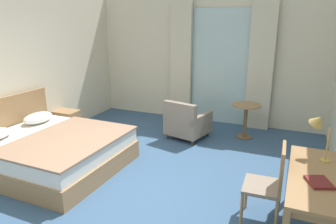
# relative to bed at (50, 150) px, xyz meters

# --- Properties ---
(ground) EXTENTS (5.87, 7.57, 0.10)m
(ground) POSITION_rel_bed_xyz_m (1.59, -0.13, -0.34)
(ground) COLOR #38567A
(wall_back) EXTENTS (5.47, 0.12, 2.89)m
(wall_back) POSITION_rel_bed_xyz_m (1.59, 3.40, 1.15)
(wall_back) COLOR beige
(wall_back) RESTS_ON ground
(balcony_glass_door) EXTENTS (1.34, 0.02, 2.54)m
(balcony_glass_door) POSITION_rel_bed_xyz_m (1.90, 3.32, 0.98)
(balcony_glass_door) COLOR silver
(balcony_glass_door) RESTS_ON ground
(curtain_panel_left) EXTENTS (0.50, 0.10, 2.70)m
(curtain_panel_left) POSITION_rel_bed_xyz_m (1.01, 3.22, 1.06)
(curtain_panel_left) COLOR beige
(curtain_panel_left) RESTS_ON ground
(curtain_panel_right) EXTENTS (0.52, 0.10, 2.70)m
(curtain_panel_right) POSITION_rel_bed_xyz_m (2.79, 3.22, 1.06)
(curtain_panel_right) COLOR beige
(curtain_panel_right) RESTS_ON ground
(bed) EXTENTS (2.16, 1.93, 1.04)m
(bed) POSITION_rel_bed_xyz_m (0.00, 0.00, 0.00)
(bed) COLOR #9E754C
(bed) RESTS_ON ground
(nightstand) EXTENTS (0.50, 0.37, 0.49)m
(nightstand) POSITION_rel_bed_xyz_m (-0.80, 1.33, -0.05)
(nightstand) COLOR #9E754C
(nightstand) RESTS_ON ground
(writing_desk) EXTENTS (0.63, 1.45, 0.78)m
(writing_desk) POSITION_rel_bed_xyz_m (3.85, -0.29, 0.39)
(writing_desk) COLOR #9E754C
(writing_desk) RESTS_ON ground
(desk_chair) EXTENTS (0.43, 0.47, 0.97)m
(desk_chair) POSITION_rel_bed_xyz_m (3.37, -0.15, 0.25)
(desk_chair) COLOR gray
(desk_chair) RESTS_ON ground
(desk_lamp) EXTENTS (0.29, 0.26, 0.54)m
(desk_lamp) POSITION_rel_bed_xyz_m (3.80, 0.19, 0.87)
(desk_lamp) COLOR tan
(desk_lamp) RESTS_ON writing_desk
(closed_book) EXTENTS (0.28, 0.30, 0.03)m
(closed_book) POSITION_rel_bed_xyz_m (3.82, -0.47, 0.50)
(closed_book) COLOR maroon
(closed_book) RESTS_ON writing_desk
(armchair_by_window) EXTENTS (0.86, 0.88, 0.79)m
(armchair_by_window) POSITION_rel_bed_xyz_m (1.59, 2.05, 0.03)
(armchair_by_window) COLOR gray
(armchair_by_window) RESTS_ON ground
(round_cafe_table) EXTENTS (0.57, 0.57, 0.69)m
(round_cafe_table) POSITION_rel_bed_xyz_m (2.66, 2.53, 0.21)
(round_cafe_table) COLOR #9E754C
(round_cafe_table) RESTS_ON ground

